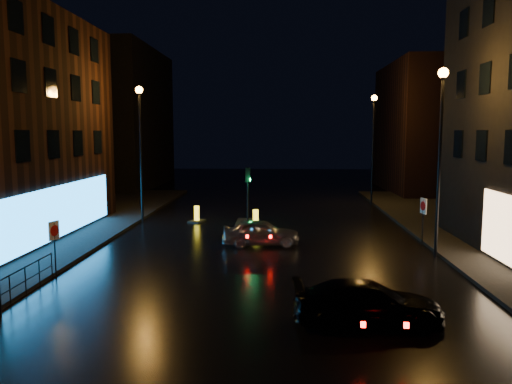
# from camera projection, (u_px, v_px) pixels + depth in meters

# --- Properties ---
(ground) EXTENTS (120.00, 120.00, 0.00)m
(ground) POSITION_uv_depth(u_px,v_px,m) (256.00, 298.00, 16.91)
(ground) COLOR black
(ground) RESTS_ON ground
(building_far_left) EXTENTS (8.00, 16.00, 14.00)m
(building_far_left) POSITION_uv_depth(u_px,v_px,m) (118.00, 119.00, 51.56)
(building_far_left) COLOR black
(building_far_left) RESTS_ON ground
(building_far_right) EXTENTS (8.00, 14.00, 12.00)m
(building_far_right) POSITION_uv_depth(u_px,v_px,m) (431.00, 128.00, 47.19)
(building_far_right) COLOR black
(building_far_right) RESTS_ON ground
(street_lamp_lfar) EXTENTS (0.44, 0.44, 8.37)m
(street_lamp_lfar) POSITION_uv_depth(u_px,v_px,m) (140.00, 133.00, 30.51)
(street_lamp_lfar) COLOR black
(street_lamp_lfar) RESTS_ON ground
(street_lamp_rnear) EXTENTS (0.44, 0.44, 8.37)m
(street_lamp_rnear) POSITION_uv_depth(u_px,v_px,m) (441.00, 133.00, 21.81)
(street_lamp_rnear) COLOR black
(street_lamp_rnear) RESTS_ON ground
(street_lamp_rfar) EXTENTS (0.44, 0.44, 8.37)m
(street_lamp_rfar) POSITION_uv_depth(u_px,v_px,m) (373.00, 133.00, 37.68)
(street_lamp_rfar) COLOR black
(street_lamp_rfar) RESTS_ON ground
(traffic_signal) EXTENTS (1.40, 2.40, 3.45)m
(traffic_signal) POSITION_uv_depth(u_px,v_px,m) (248.00, 215.00, 30.79)
(traffic_signal) COLOR black
(traffic_signal) RESTS_ON ground
(guard_railing) EXTENTS (0.05, 6.04, 1.00)m
(guard_railing) POSITION_uv_depth(u_px,v_px,m) (9.00, 283.00, 16.22)
(guard_railing) COLOR black
(guard_railing) RESTS_ON ground
(silver_hatchback) EXTENTS (3.95, 1.89, 1.30)m
(silver_hatchback) POSITION_uv_depth(u_px,v_px,m) (261.00, 232.00, 24.77)
(silver_hatchback) COLOR #B3B6BC
(silver_hatchback) RESTS_ON ground
(dark_sedan) EXTENTS (4.48, 2.02, 1.27)m
(dark_sedan) POSITION_uv_depth(u_px,v_px,m) (368.00, 303.00, 14.57)
(dark_sedan) COLOR black
(dark_sedan) RESTS_ON ground
(bollard_near) EXTENTS (1.21, 1.43, 1.07)m
(bollard_near) POSITION_uv_depth(u_px,v_px,m) (256.00, 223.00, 29.47)
(bollard_near) COLOR black
(bollard_near) RESTS_ON ground
(bollard_far) EXTENTS (1.07, 1.33, 1.02)m
(bollard_far) POSITION_uv_depth(u_px,v_px,m) (197.00, 218.00, 31.28)
(bollard_far) COLOR black
(bollard_far) RESTS_ON ground
(road_sign_left) EXTENTS (0.19, 0.53, 2.21)m
(road_sign_left) POSITION_uv_depth(u_px,v_px,m) (54.00, 235.00, 19.19)
(road_sign_left) COLOR black
(road_sign_left) RESTS_ON ground
(road_sign_right) EXTENTS (0.18, 0.57, 2.36)m
(road_sign_right) POSITION_uv_depth(u_px,v_px,m) (423.00, 210.00, 24.74)
(road_sign_right) COLOR black
(road_sign_right) RESTS_ON ground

